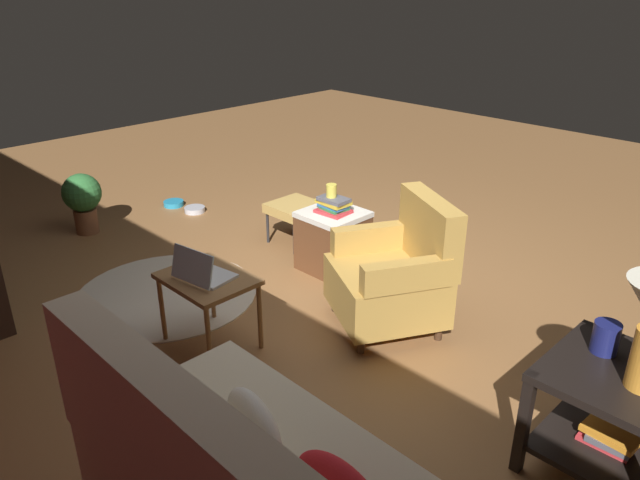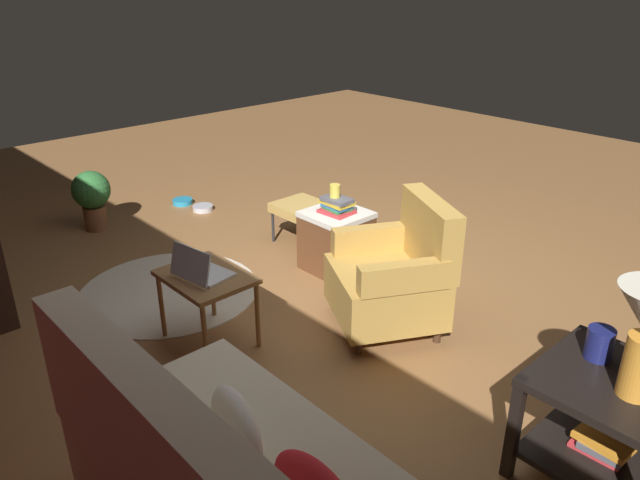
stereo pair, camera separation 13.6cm
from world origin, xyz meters
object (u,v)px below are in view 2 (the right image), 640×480
at_px(laptop, 200,270).
at_px(ottoman, 300,209).
at_px(laptop_desk, 206,283).
at_px(yellow_mug, 335,191).
at_px(armchair, 395,276).
at_px(side_table, 610,415).
at_px(book_stack_shelf, 603,444).
at_px(potted_plant, 92,195).
at_px(wicker_hamper, 336,241).
at_px(pet_bowl_steel, 203,208).
at_px(pet_bowl_teal, 183,201).
at_px(book_stack_hamper, 337,205).
at_px(small_vase, 600,343).

distance_m(laptop, ottoman, 1.70).
distance_m(laptop_desk, yellow_mug, 1.34).
height_order(laptop, yellow_mug, yellow_mug).
height_order(armchair, side_table, armchair).
bearing_deg(side_table, book_stack_shelf, -146.36).
bearing_deg(book_stack_shelf, laptop, 18.48).
bearing_deg(armchair, potted_plant, 14.12).
height_order(laptop_desk, ottoman, laptop_desk).
relative_size(wicker_hamper, pet_bowl_steel, 2.40).
relative_size(laptop_desk, yellow_mug, 5.60).
bearing_deg(yellow_mug, wicker_hamper, -140.35).
relative_size(yellow_mug, pet_bowl_teal, 0.50).
bearing_deg(yellow_mug, side_table, 165.48).
height_order(book_stack_hamper, potted_plant, book_stack_hamper).
height_order(pet_bowl_steel, potted_plant, potted_plant).
distance_m(armchair, yellow_mug, 0.97).
xyz_separation_m(laptop_desk, pet_bowl_steel, (2.03, -1.24, -0.40)).
bearing_deg(laptop, book_stack_shelf, -161.52).
relative_size(pet_bowl_steel, pet_bowl_teal, 1.00).
xyz_separation_m(side_table, potted_plant, (4.47, 0.42, -0.03)).
relative_size(ottoman, pet_bowl_teal, 2.00).
bearing_deg(book_stack_shelf, ottoman, -14.37).
bearing_deg(armchair, book_stack_shelf, 168.31).
bearing_deg(book_stack_hamper, ottoman, -13.06).
height_order(book_stack_shelf, laptop_desk, laptop_desk).
height_order(side_table, wicker_hamper, side_table).
bearing_deg(armchair, pet_bowl_teal, -3.57).
xyz_separation_m(wicker_hamper, pet_bowl_teal, (2.12, 0.13, -0.22)).
xyz_separation_m(side_table, book_stack_shelf, (-0.00, -0.00, -0.17)).
distance_m(book_stack_hamper, ottoman, 0.64).
distance_m(book_stack_shelf, laptop, 2.32).
xyz_separation_m(small_vase, potted_plant, (4.33, 0.52, -0.29)).
relative_size(book_stack_shelf, potted_plant, 0.47).
relative_size(armchair, side_table, 1.43).
relative_size(armchair, potted_plant, 1.66).
distance_m(armchair, laptop, 1.24).
height_order(side_table, yellow_mug, yellow_mug).
relative_size(book_stack_shelf, wicker_hamper, 0.54).
xyz_separation_m(laptop_desk, ottoman, (0.78, -1.45, -0.11)).
bearing_deg(pet_bowl_teal, wicker_hamper, -176.60).
height_order(book_stack_shelf, potted_plant, potted_plant).
distance_m(wicker_hamper, ottoman, 0.60).
height_order(side_table, ottoman, side_table).
xyz_separation_m(laptop, pet_bowl_teal, (2.33, -1.23, -0.50)).
bearing_deg(book_stack_hamper, armchair, 160.13).
xyz_separation_m(ottoman, pet_bowl_steel, (1.24, 0.21, -0.29)).
xyz_separation_m(laptop_desk, wicker_hamper, (0.21, -1.31, -0.18)).
bearing_deg(potted_plant, laptop, 172.45).
height_order(book_stack_shelf, wicker_hamper, wicker_hamper).
relative_size(laptop, yellow_mug, 3.54).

